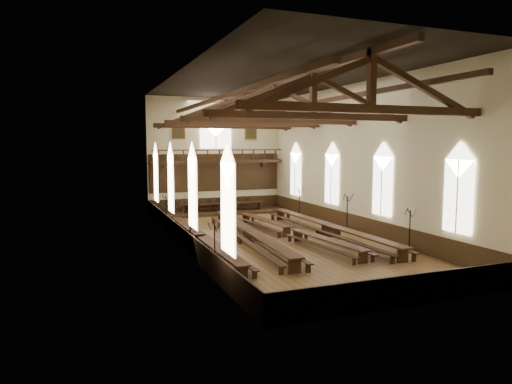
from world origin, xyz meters
TOP-DOWN VIEW (x-y plane):
  - ground at (0.00, 0.00)m, footprint 26.00×26.00m
  - room_walls at (0.00, 0.00)m, footprint 26.00×26.00m
  - wainscot_band at (0.00, 0.00)m, footprint 12.00×26.00m
  - side_windows at (-0.00, -0.00)m, footprint 11.85×19.80m
  - end_window at (0.00, 12.90)m, footprint 2.80×0.12m
  - minstrels_gallery at (0.00, 12.66)m, footprint 11.80×1.24m
  - portraits at (0.00, 12.90)m, footprint 7.75×0.09m
  - roof_trusses at (0.00, -0.00)m, footprint 11.70×25.70m
  - refectory_row_a at (-4.90, -0.86)m, footprint 1.52×14.21m
  - refectory_row_b at (-1.79, -0.45)m, footprint 2.11×15.05m
  - refectory_row_c at (1.02, -0.51)m, footprint 2.12×14.19m
  - refectory_row_d at (3.56, -0.63)m, footprint 1.81×15.06m
  - dais at (0.05, 11.40)m, footprint 11.40×3.17m
  - high_table at (0.05, 11.40)m, footprint 7.39×1.15m
  - high_chairs at (0.05, 12.13)m, footprint 6.78×0.49m
  - candelabrum_left_near at (-5.55, -5.81)m, footprint 0.71×0.67m
  - candelabrum_left_mid at (-5.55, -0.74)m, footprint 0.76×0.75m
  - candelabrum_left_far at (-5.55, 6.83)m, footprint 0.68×0.68m
  - candelabrum_right_near at (5.55, -6.04)m, footprint 0.73×0.73m
  - candelabrum_right_mid at (5.55, 0.27)m, footprint 0.74×0.79m
  - candelabrum_right_far at (5.55, 7.50)m, footprint 0.74×0.69m

SIDE VIEW (x-z plane):
  - ground at x=0.00m, z-range 0.00..0.00m
  - dais at x=0.05m, z-range 0.00..0.21m
  - refectory_row_c at x=1.02m, z-range 0.16..0.88m
  - refectory_row_a at x=-4.90m, z-range 0.17..0.90m
  - refectory_row_b at x=-1.79m, z-range 0.19..1.00m
  - refectory_row_d at x=3.56m, z-range 0.19..1.01m
  - wainscot_band at x=0.00m, z-range 0.00..1.20m
  - candelabrum_left_far at x=-5.55m, z-range -0.45..1.85m
  - candelabrum_left_near at x=-5.55m, z-range -0.46..1.88m
  - candelabrum_right_far at x=5.55m, z-range -0.48..1.96m
  - candelabrum_right_near at x=5.55m, z-range -0.48..1.98m
  - candelabrum_left_mid at x=-5.55m, z-range -0.50..2.05m
  - candelabrum_right_mid at x=5.55m, z-range -0.51..2.09m
  - high_table at x=0.05m, z-range 0.45..1.14m
  - high_chairs at x=0.05m, z-range 0.26..1.35m
  - side_windows at x=0.00m, z-range 1.49..5.99m
  - minstrels_gallery at x=0.00m, z-range 2.06..5.76m
  - room_walls at x=0.00m, z-range -6.54..19.46m
  - portraits at x=0.00m, z-range 6.38..7.82m
  - end_window at x=0.00m, z-range 5.32..9.12m
  - roof_trusses at x=0.00m, z-range 6.82..9.62m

